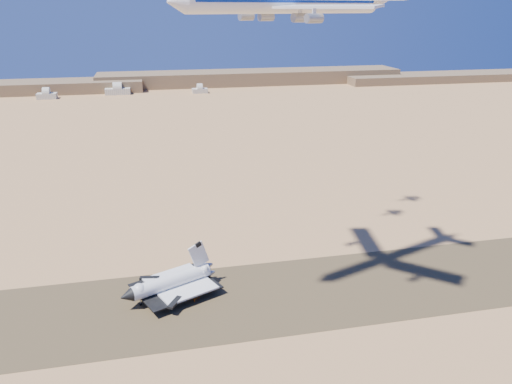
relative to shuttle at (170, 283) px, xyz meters
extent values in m
plane|color=#B2834F|center=(19.78, -8.34, -4.95)|extent=(1200.00, 1200.00, 0.00)
cube|color=brown|center=(19.78, -8.34, -4.92)|extent=(600.00, 50.00, 0.06)
cube|color=brown|center=(139.78, 531.66, 4.05)|extent=(420.00, 60.00, 18.00)
cube|color=brown|center=(419.78, 501.66, 0.55)|extent=(300.00, 60.00, 11.00)
cube|color=beige|center=(-120.22, 461.66, -1.70)|extent=(22.00, 14.00, 6.50)
cube|color=beige|center=(-40.22, 476.66, -1.20)|extent=(30.00, 15.00, 7.50)
cube|color=beige|center=(59.78, 466.66, -2.20)|extent=(19.00, 12.50, 5.50)
cylinder|color=silver|center=(0.08, 0.03, 0.70)|extent=(29.67, 17.05, 5.27)
cone|color=black|center=(-15.58, -6.92, 0.70)|extent=(5.91, 6.30, 5.01)
sphere|color=silver|center=(-11.11, -4.94, 1.45)|extent=(4.90, 4.90, 4.90)
cube|color=silver|center=(3.52, 1.56, -1.47)|extent=(28.10, 29.06, 0.85)
cube|color=black|center=(1.80, 0.80, -1.89)|extent=(34.99, 32.12, 0.47)
cube|color=silver|center=(11.26, 5.00, 8.04)|extent=(8.24, 4.15, 10.84)
cylinder|color=gray|center=(-11.11, -4.94, -3.44)|extent=(0.34, 0.34, 3.01)
cylinder|color=black|center=(-11.11, -4.94, -4.43)|extent=(1.12, 0.81, 1.04)
cylinder|color=gray|center=(7.15, -1.97, -3.44)|extent=(0.34, 0.34, 3.01)
cylinder|color=black|center=(7.15, -1.97, -4.43)|extent=(1.12, 0.81, 1.04)
cylinder|color=gray|center=(3.33, 6.63, -3.44)|extent=(0.34, 0.34, 3.01)
cylinder|color=black|center=(3.33, 6.63, -4.43)|extent=(1.12, 0.81, 1.04)
cylinder|color=white|center=(41.29, -5.55, 97.20)|extent=(67.46, 29.74, 6.53)
cone|color=white|center=(6.27, -18.22, 97.20)|extent=(7.02, 7.87, 6.53)
cube|color=white|center=(48.76, -20.21, 95.97)|extent=(28.86, 27.33, 0.71)
cube|color=white|center=(37.66, 10.49, 95.97)|extent=(13.41, 31.59, 0.71)
cube|color=white|center=(78.08, 0.71, 98.22)|extent=(12.20, 11.52, 0.51)
cube|color=white|center=(73.57, 13.18, 98.22)|extent=(7.49, 12.03, 0.51)
cylinder|color=gray|center=(42.49, -14.88, 92.91)|extent=(5.70, 4.23, 2.65)
cylinder|color=gray|center=(43.70, -24.21, 92.91)|extent=(5.70, 4.23, 2.65)
cylinder|color=gray|center=(36.25, 2.39, 92.91)|extent=(5.70, 4.23, 2.65)
cylinder|color=gray|center=(31.21, 10.33, 92.91)|extent=(5.70, 4.23, 2.65)
imported|color=#C34F0B|center=(8.96, -5.77, -4.08)|extent=(0.45, 0.63, 1.61)
imported|color=#C34F0B|center=(8.02, -6.62, -3.94)|extent=(1.00, 1.05, 1.90)
imported|color=#C34F0B|center=(9.77, -5.29, -3.95)|extent=(1.24, 1.08, 1.89)
camera|label=1|loc=(-2.62, -164.18, 95.74)|focal=35.00mm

